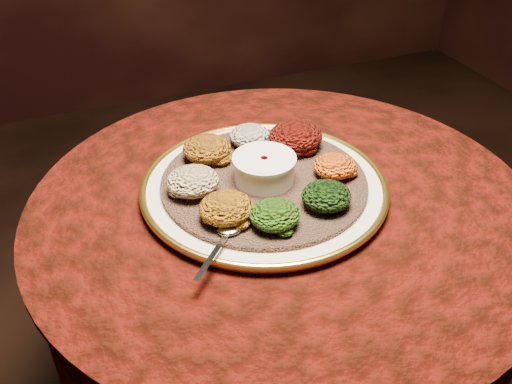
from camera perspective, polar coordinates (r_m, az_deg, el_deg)
name	(u,v)px	position (r m, az deg, el deg)	size (l,w,h in m)	color
table	(281,269)	(1.19, 2.48, -7.71)	(0.96, 0.96, 0.73)	black
platter	(264,187)	(1.08, 0.81, 0.53)	(0.58, 0.58, 0.02)	white
injera	(264,182)	(1.08, 0.81, 1.00)	(0.39, 0.39, 0.01)	brown
stew_bowl	(264,167)	(1.06, 0.83, 2.50)	(0.12, 0.12, 0.05)	white
spoon	(227,233)	(0.94, -2.90, -4.16)	(0.11, 0.11, 0.01)	silver
portion_ayib	(250,136)	(1.18, -0.65, 5.66)	(0.08, 0.08, 0.04)	beige
portion_kitfo	(296,136)	(1.16, 3.99, 5.58)	(0.11, 0.10, 0.05)	black
portion_tikil	(335,166)	(1.09, 7.87, 2.59)	(0.08, 0.08, 0.04)	#B36D0E
portion_gomen	(326,196)	(1.00, 7.06, -0.39)	(0.09, 0.08, 0.04)	black
portion_mixveg	(275,215)	(0.96, 1.88, -2.30)	(0.09, 0.08, 0.04)	#AB240B
portion_kik	(226,208)	(0.97, -3.00, -1.62)	(0.09, 0.09, 0.05)	#9F630E
portion_timatim	(193,181)	(1.04, -6.33, 1.08)	(0.10, 0.09, 0.05)	maroon
portion_shiro	(207,149)	(1.13, -4.93, 4.34)	(0.10, 0.09, 0.05)	#9D5512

